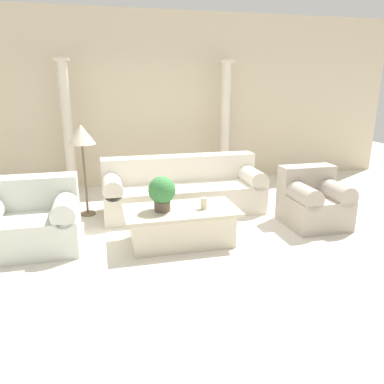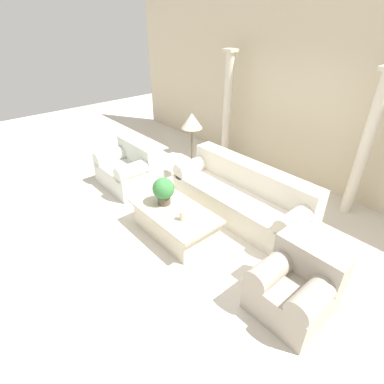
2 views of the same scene
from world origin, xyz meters
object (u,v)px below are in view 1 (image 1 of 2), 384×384
armchair (313,200)px  loveseat (31,219)px  floor_lamp (82,139)px  coffee_table (181,225)px  sofa_long (183,190)px  potted_plant (162,192)px

armchair → loveseat: bearing=178.0°
floor_lamp → coffee_table: bearing=-49.3°
sofa_long → loveseat: 2.25m
coffee_table → armchair: 1.95m
potted_plant → sofa_long: bearing=66.6°
loveseat → floor_lamp: size_ratio=0.81×
potted_plant → floor_lamp: 1.72m
potted_plant → armchair: potted_plant is taller
sofa_long → armchair: size_ratio=3.04×
coffee_table → floor_lamp: size_ratio=1.03×
loveseat → floor_lamp: (0.62, 1.04, 0.80)m
coffee_table → armchair: bearing=5.5°
coffee_table → potted_plant: bearing=-177.4°
floor_lamp → potted_plant: bearing=-55.6°
loveseat → sofa_long: bearing=23.0°
sofa_long → floor_lamp: 1.68m
sofa_long → floor_lamp: (-1.45, 0.16, 0.82)m
coffee_table → floor_lamp: bearing=130.7°
potted_plant → loveseat: bearing=168.2°
coffee_table → armchair: size_ratio=1.74×
floor_lamp → armchair: 3.41m
armchair → sofa_long: bearing=148.6°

